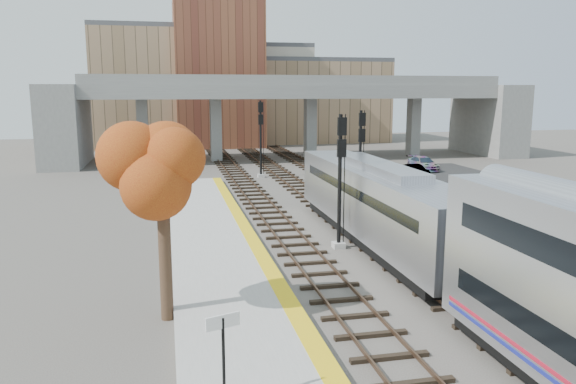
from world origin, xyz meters
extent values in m
plane|color=#47423D|center=(0.00, 0.00, 0.00)|extent=(160.00, 160.00, 0.00)
cube|color=#9E9E99|center=(-7.25, 0.00, 0.17)|extent=(4.50, 60.00, 0.35)
cube|color=yellow|center=(-5.35, 0.00, 0.35)|extent=(0.70, 60.00, 0.01)
cube|color=black|center=(-3.20, 12.50, 0.07)|extent=(2.50, 95.00, 0.14)
cube|color=brown|center=(-3.92, 12.50, 0.18)|extent=(0.07, 95.00, 0.14)
cube|color=brown|center=(-2.48, 12.50, 0.18)|extent=(0.07, 95.00, 0.14)
cube|color=black|center=(1.00, 12.50, 0.07)|extent=(2.50, 95.00, 0.14)
cube|color=brown|center=(0.28, 12.50, 0.18)|extent=(0.07, 95.00, 0.14)
cube|color=brown|center=(1.72, 12.50, 0.18)|extent=(0.07, 95.00, 0.14)
cube|color=black|center=(5.00, 12.50, 0.07)|extent=(2.50, 95.00, 0.14)
cube|color=brown|center=(4.28, 12.50, 0.18)|extent=(0.07, 95.00, 0.14)
cube|color=brown|center=(5.72, 12.50, 0.18)|extent=(0.07, 95.00, 0.14)
cube|color=slate|center=(5.00, 45.00, 7.75)|extent=(46.00, 10.00, 1.50)
cube|color=slate|center=(5.00, 40.20, 9.00)|extent=(46.00, 0.20, 1.00)
cube|color=slate|center=(5.00, 49.80, 9.00)|extent=(46.00, 0.20, 1.00)
cube|color=slate|center=(-12.00, 45.00, 3.50)|extent=(1.20, 1.60, 7.00)
cube|color=slate|center=(-4.00, 45.00, 3.50)|extent=(1.20, 1.60, 7.00)
cube|color=slate|center=(7.00, 45.00, 3.50)|extent=(1.20, 1.60, 7.00)
cube|color=slate|center=(20.00, 45.00, 3.50)|extent=(1.20, 1.60, 7.00)
cube|color=slate|center=(-20.00, 45.00, 4.25)|extent=(4.00, 12.00, 8.50)
cube|color=slate|center=(30.00, 45.00, 4.25)|extent=(4.00, 12.00, 8.50)
cube|color=tan|center=(-10.00, 65.00, 8.00)|extent=(18.00, 14.00, 16.00)
cube|color=#4C4C4F|center=(-10.00, 65.00, 16.30)|extent=(18.00, 14.00, 0.60)
cube|color=beige|center=(4.00, 70.00, 7.00)|extent=(16.00, 16.00, 14.00)
cube|color=#4C4C4F|center=(4.00, 70.00, 14.30)|extent=(16.00, 16.00, 0.60)
cube|color=brown|center=(-2.00, 62.00, 10.00)|extent=(12.00, 10.00, 20.00)
cube|color=tan|center=(14.00, 68.00, 6.00)|extent=(20.00, 14.00, 12.00)
cube|color=#4C4C4F|center=(14.00, 68.00, 12.30)|extent=(20.00, 14.00, 0.60)
cube|color=black|center=(14.00, 28.00, 0.02)|extent=(14.00, 18.00, 0.04)
cube|color=#A8AAB2|center=(1.00, 7.96, 2.35)|extent=(3.00, 19.00, 3.20)
cube|color=black|center=(1.00, 17.48, 2.95)|extent=(2.20, 0.06, 1.10)
cube|color=black|center=(1.00, 7.96, 2.95)|extent=(3.02, 16.15, 0.50)
cube|color=black|center=(1.00, 7.96, 0.50)|extent=(2.70, 17.10, 0.50)
cube|color=#A8AAB2|center=(1.00, 7.96, 4.15)|extent=(1.60, 9.50, 0.40)
cube|color=#9E9E99|center=(-1.10, 7.75, 0.15)|extent=(0.60, 0.60, 0.30)
cylinder|color=black|center=(-1.10, 7.75, 3.40)|extent=(0.19, 0.19, 6.81)
cube|color=black|center=(-1.10, 7.50, 6.22)|extent=(0.44, 0.18, 0.88)
cube|color=black|center=(-1.10, 7.50, 5.15)|extent=(0.44, 0.18, 0.88)
cube|color=#9E9E99|center=(3.00, 16.30, 0.15)|extent=(0.60, 0.60, 0.30)
cylinder|color=black|center=(3.00, 16.30, 3.33)|extent=(0.19, 0.19, 6.65)
cube|color=black|center=(3.00, 16.05, 6.08)|extent=(0.43, 0.18, 0.86)
cube|color=black|center=(3.00, 16.05, 5.04)|extent=(0.43, 0.18, 0.86)
cube|color=#9E9E99|center=(-1.10, 31.71, 0.15)|extent=(0.60, 0.60, 0.30)
cylinder|color=black|center=(-1.10, 31.71, 3.51)|extent=(0.20, 0.20, 7.03)
cube|color=black|center=(-1.10, 31.46, 6.43)|extent=(0.45, 0.18, 0.90)
cube|color=black|center=(-1.10, 31.46, 5.32)|extent=(0.45, 0.18, 0.90)
cylinder|color=black|center=(-8.35, -5.94, 1.45)|extent=(0.08, 0.08, 2.20)
cube|color=white|center=(-8.35, -5.94, 2.45)|extent=(0.87, 0.34, 0.35)
cylinder|color=#382619|center=(-9.72, 0.41, 2.41)|extent=(0.44, 0.44, 4.81)
ellipsoid|color=#AC5E16|center=(-9.72, 0.41, 5.16)|extent=(3.60, 3.60, 3.44)
imported|color=#99999E|center=(9.86, 22.61, 0.57)|extent=(1.49, 3.19, 1.06)
imported|color=#99999E|center=(12.83, 28.72, 0.62)|extent=(1.58, 3.61, 1.15)
imported|color=#99999E|center=(15.55, 32.76, 0.70)|extent=(1.97, 4.62, 1.33)
camera|label=1|loc=(-9.52, -18.81, 8.01)|focal=35.00mm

